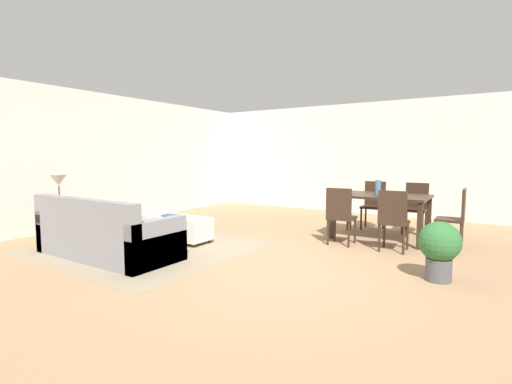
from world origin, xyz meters
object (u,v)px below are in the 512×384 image
at_px(dining_chair_near_left, 340,213).
at_px(dining_chair_head_east, 456,214).
at_px(ottoman_table, 177,227).
at_px(dining_chair_far_right, 416,205).
at_px(dining_table, 381,200).
at_px(book_on_ottoman, 171,215).
at_px(dining_chair_near_right, 393,217).
at_px(potted_plant, 439,246).
at_px(dining_chair_far_left, 374,202).
at_px(vase_centerpiece, 378,187).
at_px(couch, 105,236).
at_px(side_table, 60,214).
at_px(table_lamp, 59,181).

distance_m(dining_chair_near_left, dining_chair_head_east, 1.76).
xyz_separation_m(ottoman_table, dining_chair_far_right, (3.19, 2.92, 0.28)).
xyz_separation_m(dining_table, dining_chair_head_east, (1.15, -0.02, -0.15)).
bearing_deg(book_on_ottoman, dining_chair_near_right, 21.46).
distance_m(dining_chair_far_right, potted_plant, 2.84).
relative_size(dining_chair_far_left, dining_chair_far_right, 1.00).
bearing_deg(vase_centerpiece, couch, -131.31).
height_order(side_table, table_lamp, table_lamp).
bearing_deg(side_table, dining_chair_near_right, 26.46).
bearing_deg(potted_plant, dining_table, 121.70).
bearing_deg(dining_chair_far_right, dining_chair_head_east, -50.26).
relative_size(dining_chair_head_east, potted_plant, 1.34).
bearing_deg(book_on_ottoman, potted_plant, 3.41).
relative_size(dining_chair_near_left, potted_plant, 1.34).
bearing_deg(book_on_ottoman, dining_chair_far_left, 49.77).
relative_size(side_table, dining_chair_near_left, 0.65).
xyz_separation_m(side_table, potted_plant, (5.46, 1.30, -0.07)).
height_order(table_lamp, dining_chair_far_left, table_lamp).
bearing_deg(table_lamp, dining_chair_far_left, 45.52).
xyz_separation_m(dining_chair_near_left, dining_chair_far_left, (0.05, 1.69, 0.00)).
relative_size(dining_chair_near_left, dining_chair_far_left, 1.00).
xyz_separation_m(couch, side_table, (-1.38, 0.14, 0.17)).
relative_size(couch, vase_centerpiece, 8.64).
height_order(dining_table, dining_chair_near_left, dining_chair_near_left).
relative_size(ottoman_table, dining_chair_far_right, 1.30).
xyz_separation_m(table_lamp, potted_plant, (5.46, 1.30, -0.61)).
relative_size(table_lamp, dining_chair_near_left, 0.57).
bearing_deg(vase_centerpiece, dining_chair_far_left, 109.37).
bearing_deg(book_on_ottoman, dining_table, 36.33).
distance_m(table_lamp, potted_plant, 5.65).
height_order(ottoman_table, vase_centerpiece, vase_centerpiece).
bearing_deg(book_on_ottoman, couch, -93.17).
xyz_separation_m(dining_chair_near_right, dining_chair_far_right, (0.01, 1.70, 0.00)).
xyz_separation_m(side_table, dining_chair_near_right, (4.71, 2.34, 0.05)).
xyz_separation_m(couch, dining_chair_near_left, (2.52, 2.47, 0.22)).
xyz_separation_m(side_table, dining_chair_far_left, (3.95, 4.02, 0.05)).
xyz_separation_m(table_lamp, dining_chair_far_right, (4.72, 4.04, -0.49)).
relative_size(dining_chair_near_left, dining_chair_head_east, 1.00).
xyz_separation_m(dining_chair_near_left, book_on_ottoman, (-2.46, -1.27, -0.09)).
xyz_separation_m(dining_chair_far_right, dining_chair_head_east, (0.74, -0.89, 0.00)).
height_order(couch, vase_centerpiece, vase_centerpiece).
height_order(dining_chair_far_right, vase_centerpiece, vase_centerpiece).
relative_size(couch, dining_table, 1.42).
xyz_separation_m(table_lamp, dining_chair_far_left, (3.95, 4.02, -0.49)).
distance_m(side_table, dining_chair_head_east, 6.30).
xyz_separation_m(dining_chair_near_right, dining_chair_far_left, (-0.76, 1.68, 0.00)).
xyz_separation_m(ottoman_table, side_table, (-1.52, -1.12, 0.23)).
xyz_separation_m(dining_table, vase_centerpiece, (-0.05, -0.03, 0.22)).
bearing_deg(dining_chair_far_left, dining_chair_near_right, -65.71).
height_order(dining_chair_far_left, dining_chair_head_east, same).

